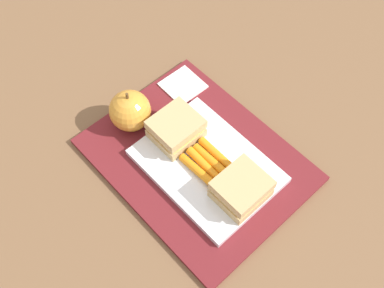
# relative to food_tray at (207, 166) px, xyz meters

# --- Properties ---
(ground_plane) EXTENTS (2.40, 2.40, 0.00)m
(ground_plane) POSITION_rel_food_tray_xyz_m (0.03, 0.00, -0.02)
(ground_plane) COLOR brown
(lunchbag_mat) EXTENTS (0.36, 0.28, 0.01)m
(lunchbag_mat) POSITION_rel_food_tray_xyz_m (0.03, 0.00, -0.01)
(lunchbag_mat) COLOR maroon
(lunchbag_mat) RESTS_ON ground_plane
(food_tray) EXTENTS (0.23, 0.17, 0.01)m
(food_tray) POSITION_rel_food_tray_xyz_m (0.00, 0.00, 0.00)
(food_tray) COLOR white
(food_tray) RESTS_ON lunchbag_mat
(sandwich_half_left) EXTENTS (0.07, 0.08, 0.04)m
(sandwich_half_left) POSITION_rel_food_tray_xyz_m (-0.08, 0.00, 0.03)
(sandwich_half_left) COLOR tan
(sandwich_half_left) RESTS_ON food_tray
(sandwich_half_right) EXTENTS (0.07, 0.08, 0.04)m
(sandwich_half_right) POSITION_rel_food_tray_xyz_m (0.08, 0.00, 0.03)
(sandwich_half_right) COLOR tan
(sandwich_half_right) RESTS_ON food_tray
(carrot_sticks_bundle) EXTENTS (0.08, 0.06, 0.02)m
(carrot_sticks_bundle) POSITION_rel_food_tray_xyz_m (0.00, 0.00, 0.01)
(carrot_sticks_bundle) COLOR orange
(carrot_sticks_bundle) RESTS_ON food_tray
(apple) EXTENTS (0.07, 0.07, 0.09)m
(apple) POSITION_rel_food_tray_xyz_m (0.16, 0.04, 0.03)
(apple) COLOR gold
(apple) RESTS_ON lunchbag_mat
(paper_napkin) EXTENTS (0.07, 0.07, 0.00)m
(paper_napkin) POSITION_rel_food_tray_xyz_m (0.16, -0.09, -0.00)
(paper_napkin) COLOR white
(paper_napkin) RESTS_ON lunchbag_mat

